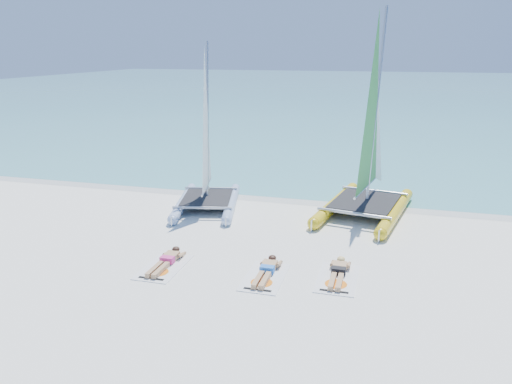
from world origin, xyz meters
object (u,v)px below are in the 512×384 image
at_px(towel_a, 164,267).
at_px(sunbather_c, 338,272).
at_px(catamaran_blue, 206,158).
at_px(catamaran_yellow, 372,147).
at_px(towel_b, 265,277).
at_px(sunbather_a, 167,260).
at_px(sunbather_b, 267,270).
at_px(towel_c, 337,278).

xyz_separation_m(towel_a, sunbather_c, (4.62, 0.72, 0.11)).
height_order(catamaran_blue, catamaran_yellow, catamaran_yellow).
bearing_deg(towel_b, sunbather_a, 178.61).
distance_m(towel_a, sunbather_a, 0.22).
distance_m(towel_a, sunbather_c, 4.67).
xyz_separation_m(sunbather_b, towel_c, (1.82, 0.21, -0.11)).
bearing_deg(catamaran_blue, towel_c, -55.36).
bearing_deg(towel_b, towel_c, 12.58).
bearing_deg(catamaran_yellow, towel_a, -116.83).
bearing_deg(towel_c, catamaran_blue, 137.81).
relative_size(catamaran_yellow, towel_c, 3.98).
distance_m(towel_b, sunbather_c, 1.92).
distance_m(catamaran_blue, towel_a, 5.77).
xyz_separation_m(sunbather_a, towel_c, (4.62, 0.34, -0.11)).
relative_size(catamaran_blue, sunbather_a, 3.57).
xyz_separation_m(catamaran_blue, towel_a, (0.77, -5.41, -1.83)).
distance_m(towel_b, towel_c, 1.86).
bearing_deg(sunbather_b, towel_b, -90.00).
xyz_separation_m(catamaran_blue, catamaran_yellow, (5.83, 1.24, 0.48)).
bearing_deg(towel_a, catamaran_yellow, 52.79).
xyz_separation_m(catamaran_yellow, towel_b, (-2.26, -6.53, -2.31)).
relative_size(catamaran_blue, towel_a, 3.33).
bearing_deg(towel_a, sunbather_a, 90.00).
relative_size(catamaran_yellow, sunbather_a, 4.27).
relative_size(towel_a, sunbather_c, 1.07).
distance_m(catamaran_blue, towel_c, 7.50).
relative_size(catamaran_blue, sunbather_b, 3.57).
bearing_deg(sunbather_c, towel_b, -161.80).
relative_size(sunbather_a, towel_b, 0.93).
xyz_separation_m(catamaran_yellow, towel_c, (-0.44, -6.12, -2.31)).
bearing_deg(towel_a, catamaran_blue, 98.12).
distance_m(sunbather_a, sunbather_b, 2.80).
relative_size(sunbather_b, towel_c, 0.93).
bearing_deg(catamaran_blue, sunbather_c, -54.22).
xyz_separation_m(catamaran_blue, towel_b, (3.57, -5.29, -1.83)).
distance_m(sunbather_a, towel_b, 2.80).
distance_m(towel_c, sunbather_c, 0.22).
bearing_deg(catamaran_yellow, sunbather_a, -117.64).
bearing_deg(catamaran_blue, sunbather_a, -94.76).
distance_m(catamaran_blue, catamaran_yellow, 5.98).
distance_m(sunbather_a, sunbather_c, 4.65).
bearing_deg(sunbather_a, towel_b, -1.39).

